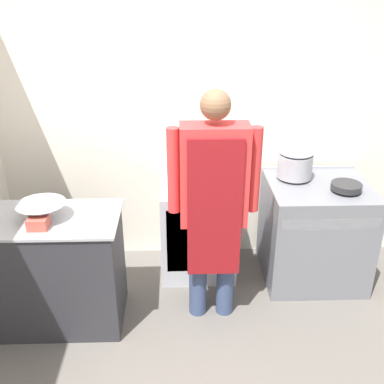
{
  "coord_description": "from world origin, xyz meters",
  "views": [
    {
      "loc": [
        -0.03,
        -2.17,
        2.45
      ],
      "look_at": [
        0.06,
        0.93,
        1.0
      ],
      "focal_mm": 42.0,
      "sensor_mm": 36.0,
      "label": 1
    }
  ],
  "objects": [
    {
      "name": "stove",
      "position": [
        1.16,
        1.25,
        0.45
      ],
      "size": [
        0.85,
        0.78,
        0.92
      ],
      "color": "slate",
      "rests_on": "ground_plane"
    },
    {
      "name": "saute_pan",
      "position": [
        1.33,
        1.11,
        0.95
      ],
      "size": [
        0.25,
        0.25,
        0.05
      ],
      "color": "#262628",
      "rests_on": "stove"
    },
    {
      "name": "prep_counter",
      "position": [
        -1.03,
        0.72,
        0.46
      ],
      "size": [
        1.11,
        0.61,
        0.91
      ],
      "color": "#2D2D33",
      "rests_on": "ground_plane"
    },
    {
      "name": "stock_pot",
      "position": [
        0.96,
        1.38,
        1.05
      ],
      "size": [
        0.29,
        0.29,
        0.25
      ],
      "color": "#9EA0A8",
      "rests_on": "stove"
    },
    {
      "name": "person_cook",
      "position": [
        0.21,
        0.75,
        1.05
      ],
      "size": [
        0.66,
        0.24,
        1.82
      ],
      "color": "#38476B",
      "rests_on": "ground_plane"
    },
    {
      "name": "plastic_tub",
      "position": [
        -1.01,
        0.57,
        0.95
      ],
      "size": [
        0.14,
        0.14,
        0.08
      ],
      "color": "#B24C3F",
      "rests_on": "prep_counter"
    },
    {
      "name": "mixing_bowl",
      "position": [
        -1.02,
        0.7,
        0.97
      ],
      "size": [
        0.35,
        0.35,
        0.12
      ],
      "color": "#9EA0A8",
      "rests_on": "prep_counter"
    },
    {
      "name": "fridge_unit",
      "position": [
        0.13,
        1.37,
        0.43
      ],
      "size": [
        0.66,
        0.59,
        0.85
      ],
      "color": "silver",
      "rests_on": "ground_plane"
    },
    {
      "name": "wall_back",
      "position": [
        0.0,
        1.71,
        1.35
      ],
      "size": [
        8.0,
        0.05,
        2.7
      ],
      "color": "silver",
      "rests_on": "ground_plane"
    }
  ]
}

